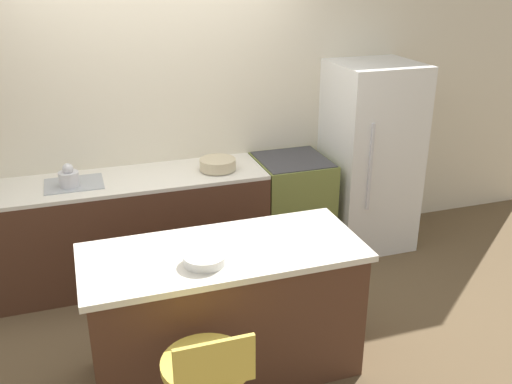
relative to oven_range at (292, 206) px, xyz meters
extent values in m
plane|color=brown|center=(-1.10, -0.33, -0.44)|extent=(14.00, 14.00, 0.00)
cube|color=beige|center=(-1.10, 0.35, 0.86)|extent=(8.00, 0.06, 2.60)
cube|color=#4C2D1E|center=(-1.43, 0.00, -0.02)|extent=(2.24, 0.63, 0.85)
cube|color=silver|center=(-1.43, 0.00, 0.42)|extent=(2.24, 0.63, 0.03)
cube|color=#9EA3A8|center=(-1.83, 0.00, 0.44)|extent=(0.44, 0.35, 0.01)
cube|color=#4C2D1E|center=(-1.01, -1.39, -0.02)|extent=(1.64, 0.69, 0.84)
cube|color=silver|center=(-1.01, -1.39, 0.42)|extent=(1.71, 0.73, 0.04)
cube|color=olive|center=(0.00, 0.00, 0.00)|extent=(0.61, 0.63, 0.88)
cube|color=black|center=(0.00, -0.32, -0.14)|extent=(0.43, 0.01, 0.31)
cube|color=#333338|center=(0.00, 0.00, 0.44)|extent=(0.58, 0.60, 0.01)
cube|color=silver|center=(0.74, -0.03, 0.40)|extent=(0.73, 0.70, 1.69)
cube|color=silver|center=(0.54, -0.39, 0.44)|extent=(0.02, 0.02, 0.76)
cylinder|color=gold|center=(-1.29, -2.06, 0.17)|extent=(0.46, 0.46, 0.04)
cube|color=gold|center=(-1.29, -2.25, 0.32)|extent=(0.39, 0.02, 0.25)
cylinder|color=silver|center=(-1.86, -0.05, 0.50)|extent=(0.15, 0.15, 0.11)
sphere|color=silver|center=(-1.86, -0.05, 0.59)|extent=(0.08, 0.08, 0.08)
cylinder|color=#C1B28E|center=(-0.69, -0.05, 0.49)|extent=(0.30, 0.30, 0.09)
cylinder|color=white|center=(-1.16, -1.52, 0.47)|extent=(0.25, 0.25, 0.06)
camera|label=1|loc=(-1.79, -4.34, 2.07)|focal=40.00mm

